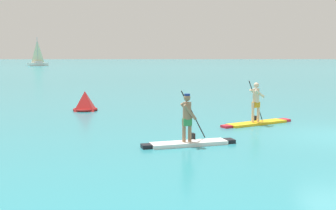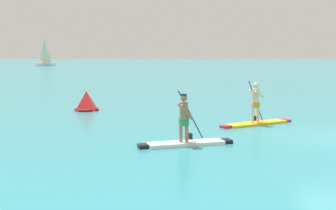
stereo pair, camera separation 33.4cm
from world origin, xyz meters
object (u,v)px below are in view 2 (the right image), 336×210
(race_marker_buoy, at_px, (86,102))
(sailboat_left_horizon, at_px, (45,62))
(paddleboarder_near_left, at_px, (186,134))
(paddleboarder_mid_center, at_px, (257,115))

(race_marker_buoy, distance_m, sailboat_left_horizon, 83.64)
(paddleboarder_near_left, bearing_deg, sailboat_left_horizon, 93.39)
(paddleboarder_near_left, relative_size, sailboat_left_horizon, 0.44)
(paddleboarder_near_left, bearing_deg, paddleboarder_mid_center, 35.94)
(paddleboarder_near_left, bearing_deg, race_marker_buoy, 104.45)
(sailboat_left_horizon, bearing_deg, race_marker_buoy, -115.14)
(paddleboarder_near_left, distance_m, sailboat_left_horizon, 92.70)
(paddleboarder_near_left, height_order, sailboat_left_horizon, sailboat_left_horizon)
(race_marker_buoy, bearing_deg, sailboat_left_horizon, 107.58)
(paddleboarder_mid_center, bearing_deg, race_marker_buoy, 121.95)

